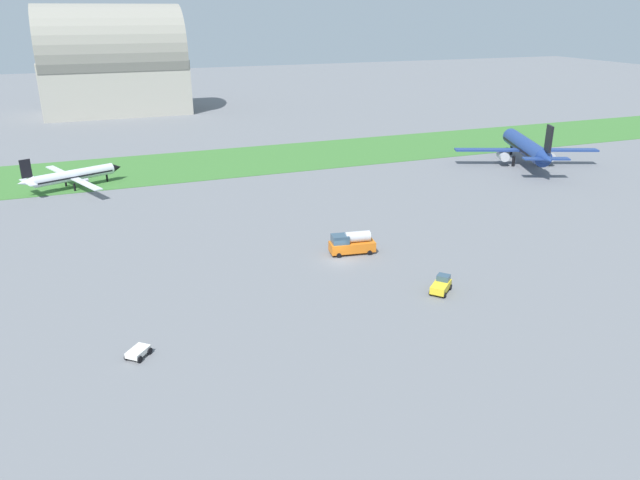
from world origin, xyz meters
TOP-DOWN VIEW (x-y plane):
  - ground_plane at (0.00, 0.00)m, footprint 600.00×600.00m
  - grass_taxiway_strip at (0.00, 62.39)m, footprint 360.00×28.00m
  - airplane_parked_jet_far at (60.09, 35.75)m, footprint 30.42×30.21m
  - airplane_taxiing_turboprop at (-35.03, 52.15)m, footprint 19.56×22.56m
  - pushback_tug_near_gate at (7.89, -13.63)m, footprint 3.87×3.75m
  - fuel_truck_midfield at (2.51, 1.90)m, footprint 6.77×3.35m
  - baggage_cart_by_runway at (-28.81, -15.64)m, footprint 2.88×2.95m
  - hangar_distant at (-20.83, 144.69)m, footprint 45.99×28.76m

SIDE VIEW (x-z plane):
  - ground_plane at x=0.00m, z-range 0.00..0.00m
  - grass_taxiway_strip at x=0.00m, z-range 0.00..0.08m
  - baggage_cart_by_runway at x=-28.81m, z-range 0.12..1.02m
  - pushback_tug_near_gate at x=7.89m, z-range -0.06..1.89m
  - fuel_truck_midfield at x=2.51m, z-range -0.06..3.23m
  - airplane_taxiing_turboprop at x=-35.03m, z-range -0.96..6.18m
  - airplane_parked_jet_far at x=60.09m, z-range -1.57..9.68m
  - hangar_distant at x=-20.83m, z-range -1.23..33.31m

